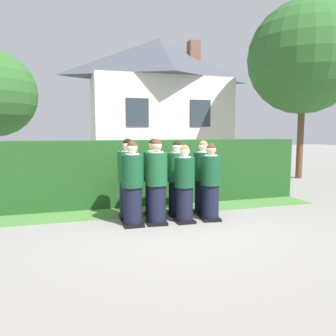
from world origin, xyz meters
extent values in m
plane|color=gray|center=(0.00, 0.00, 0.00)|extent=(60.00, 60.00, 0.00)
cylinder|color=black|center=(-0.77, 0.04, 0.37)|extent=(0.35, 0.35, 0.74)
cube|color=black|center=(-0.77, 0.04, 0.03)|extent=(0.38, 0.46, 0.05)
cylinder|color=#144728|center=(-0.77, 0.04, 1.05)|extent=(0.42, 0.42, 0.61)
cylinder|color=white|center=(-0.77, 0.04, 1.36)|extent=(0.26, 0.26, 0.03)
cube|color=#236038|center=(-0.77, 0.24, 1.17)|extent=(0.04, 0.01, 0.27)
sphere|color=beige|center=(-0.77, 0.04, 1.48)|extent=(0.21, 0.21, 0.21)
sphere|color=#472D19|center=(-0.77, 0.04, 1.51)|extent=(0.19, 0.19, 0.19)
cylinder|color=black|center=(-0.31, 0.03, 0.38)|extent=(0.36, 0.36, 0.76)
cube|color=black|center=(-0.31, 0.03, 0.03)|extent=(0.42, 0.51, 0.05)
cylinder|color=#19512D|center=(-0.31, 0.03, 1.07)|extent=(0.43, 0.43, 0.62)
cylinder|color=white|center=(-0.31, 0.03, 1.39)|extent=(0.27, 0.27, 0.03)
cube|color=gold|center=(-0.29, 0.23, 1.19)|extent=(0.04, 0.02, 0.27)
sphere|color=tan|center=(-0.31, 0.03, 1.51)|extent=(0.21, 0.21, 0.21)
sphere|color=#472D19|center=(-0.31, 0.03, 1.55)|extent=(0.20, 0.20, 0.20)
cube|color=white|center=(-0.28, 0.31, 0.98)|extent=(0.15, 0.02, 0.20)
cylinder|color=black|center=(0.25, -0.02, 0.35)|extent=(0.34, 0.34, 0.70)
cube|color=black|center=(0.25, -0.02, 0.03)|extent=(0.35, 0.44, 0.05)
cylinder|color=#144728|center=(0.25, -0.02, 0.99)|extent=(0.40, 0.40, 0.58)
cylinder|color=white|center=(0.25, -0.02, 1.28)|extent=(0.25, 0.25, 0.03)
cube|color=navy|center=(0.25, 0.16, 1.11)|extent=(0.04, 0.01, 0.25)
sphere|color=beige|center=(0.25, -0.02, 1.40)|extent=(0.20, 0.20, 0.20)
sphere|color=olive|center=(0.25, -0.02, 1.43)|extent=(0.18, 0.18, 0.18)
cube|color=white|center=(0.25, 0.23, 0.90)|extent=(0.15, 0.01, 0.20)
cylinder|color=black|center=(0.81, -0.02, 0.36)|extent=(0.34, 0.34, 0.71)
cube|color=black|center=(0.81, -0.02, 0.03)|extent=(0.41, 0.49, 0.05)
cylinder|color=#144728|center=(0.81, -0.02, 1.01)|extent=(0.40, 0.40, 0.59)
cylinder|color=white|center=(0.81, -0.02, 1.31)|extent=(0.25, 0.25, 0.03)
cube|color=gold|center=(0.83, 0.17, 1.12)|extent=(0.04, 0.02, 0.26)
sphere|color=tan|center=(0.81, -0.02, 1.42)|extent=(0.20, 0.20, 0.20)
sphere|color=#472D19|center=(0.81, -0.02, 1.46)|extent=(0.19, 0.19, 0.19)
cylinder|color=black|center=(-0.76, 0.58, 0.38)|extent=(0.36, 0.36, 0.75)
cube|color=black|center=(-0.76, 0.58, 0.03)|extent=(0.40, 0.49, 0.05)
cylinder|color=#1E5B33|center=(-0.76, 0.58, 1.07)|extent=(0.43, 0.43, 0.62)
cylinder|color=white|center=(-0.76, 0.58, 1.38)|extent=(0.26, 0.26, 0.03)
cube|color=navy|center=(-0.75, 0.78, 1.19)|extent=(0.04, 0.01, 0.27)
sphere|color=beige|center=(-0.76, 0.58, 1.50)|extent=(0.21, 0.21, 0.21)
sphere|color=black|center=(-0.76, 0.58, 1.54)|extent=(0.20, 0.20, 0.20)
cube|color=white|center=(-0.74, 0.85, 0.97)|extent=(0.15, 0.02, 0.20)
cylinder|color=black|center=(-0.21, 0.58, 0.38)|extent=(0.36, 0.36, 0.75)
cube|color=black|center=(-0.21, 0.58, 0.03)|extent=(0.39, 0.48, 0.05)
cylinder|color=#1E5B33|center=(-0.21, 0.58, 1.06)|extent=(0.43, 0.43, 0.62)
cylinder|color=white|center=(-0.21, 0.58, 1.38)|extent=(0.26, 0.26, 0.03)
cube|color=#236038|center=(-0.22, 0.79, 1.19)|extent=(0.04, 0.01, 0.27)
sphere|color=beige|center=(-0.21, 0.58, 1.50)|extent=(0.21, 0.21, 0.21)
sphere|color=black|center=(-0.21, 0.58, 1.54)|extent=(0.20, 0.20, 0.20)
cube|color=white|center=(-0.22, 0.86, 0.97)|extent=(0.15, 0.01, 0.20)
cylinder|color=black|center=(0.28, 0.53, 0.37)|extent=(0.35, 0.35, 0.73)
cube|color=black|center=(0.28, 0.53, 0.03)|extent=(0.42, 0.49, 0.05)
cylinder|color=#1E5B33|center=(0.28, 0.53, 1.03)|extent=(0.41, 0.41, 0.60)
cylinder|color=white|center=(0.28, 0.53, 1.34)|extent=(0.26, 0.26, 0.03)
cube|color=navy|center=(0.30, 0.73, 1.15)|extent=(0.04, 0.02, 0.27)
sphere|color=beige|center=(0.28, 0.53, 1.46)|extent=(0.21, 0.21, 0.21)
sphere|color=black|center=(0.28, 0.53, 1.50)|extent=(0.19, 0.19, 0.19)
cube|color=white|center=(0.31, 0.80, 0.94)|extent=(0.15, 0.03, 0.20)
cylinder|color=black|center=(0.86, 0.50, 0.37)|extent=(0.35, 0.35, 0.73)
cube|color=black|center=(0.86, 0.50, 0.03)|extent=(0.38, 0.47, 0.05)
cylinder|color=#144728|center=(0.86, 0.50, 1.03)|extent=(0.41, 0.41, 0.60)
cylinder|color=white|center=(0.86, 0.50, 1.34)|extent=(0.26, 0.26, 0.03)
cube|color=gold|center=(0.87, 0.70, 1.15)|extent=(0.04, 0.01, 0.27)
sphere|color=beige|center=(0.86, 0.50, 1.46)|extent=(0.21, 0.21, 0.21)
sphere|color=olive|center=(0.86, 0.50, 1.49)|extent=(0.19, 0.19, 0.19)
cube|color=white|center=(0.87, 0.77, 0.94)|extent=(0.15, 0.01, 0.20)
cube|color=#214C1E|center=(0.00, 1.85, 0.78)|extent=(7.72, 0.70, 1.57)
cube|color=silver|center=(2.03, 8.35, 2.03)|extent=(5.89, 3.11, 4.05)
pyramid|color=#424751|center=(2.03, 8.35, 4.94)|extent=(6.24, 3.29, 1.77)
cube|color=brown|center=(3.65, 8.35, 5.02)|extent=(0.50, 0.50, 1.59)
cube|color=#2D3842|center=(0.70, 6.78, 2.51)|extent=(0.90, 0.04, 1.10)
cube|color=#2D3842|center=(3.35, 6.78, 2.51)|extent=(0.90, 0.04, 1.10)
cylinder|color=brown|center=(6.46, 4.42, 1.27)|extent=(0.24, 0.24, 2.54)
sphere|color=#2D6028|center=(6.46, 4.42, 4.45)|extent=(4.07, 4.07, 4.07)
cube|color=#477A38|center=(0.00, 1.05, 0.00)|extent=(7.72, 0.90, 0.01)
camera|label=1|loc=(-1.89, -5.99, 1.80)|focal=35.00mm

